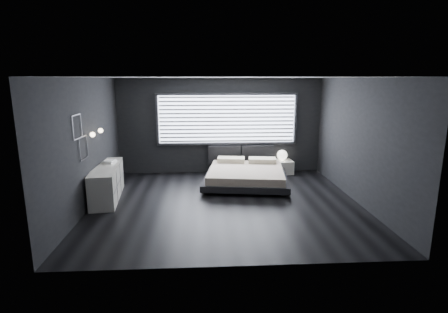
{
  "coord_description": "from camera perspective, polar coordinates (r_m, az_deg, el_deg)",
  "views": [
    {
      "loc": [
        -0.5,
        -7.52,
        2.77
      ],
      "look_at": [
        0.0,
        0.85,
        0.9
      ],
      "focal_mm": 28.0,
      "sensor_mm": 36.0,
      "label": 1
    }
  ],
  "objects": [
    {
      "name": "window",
      "position": [
        10.31,
        0.5,
        6.11
      ],
      "size": [
        4.14,
        0.09,
        1.52
      ],
      "color": "white",
      "rests_on": "ground"
    },
    {
      "name": "bed",
      "position": [
        9.37,
        3.59,
        -2.98
      ],
      "size": [
        2.45,
        2.36,
        0.56
      ],
      "color": "black",
      "rests_on": "ground"
    },
    {
      "name": "wall_art_upper",
      "position": [
        7.46,
        -22.85,
        4.49
      ],
      "size": [
        0.01,
        0.48,
        0.48
      ],
      "color": "#47474C",
      "rests_on": "ground"
    },
    {
      "name": "nightstand",
      "position": [
        10.6,
        9.22,
        -1.65
      ],
      "size": [
        0.71,
        0.6,
        0.39
      ],
      "primitive_type": "cube",
      "rotation": [
        0.0,
        0.0,
        0.07
      ],
      "color": "white",
      "rests_on": "ground"
    },
    {
      "name": "sconce_near",
      "position": [
        8.03,
        -20.69,
        3.37
      ],
      "size": [
        0.18,
        0.11,
        0.11
      ],
      "color": "silver",
      "rests_on": "ground"
    },
    {
      "name": "dresser",
      "position": [
        8.69,
        -18.52,
        -4.03
      ],
      "size": [
        0.75,
        1.98,
        0.77
      ],
      "color": "white",
      "rests_on": "ground"
    },
    {
      "name": "headboard",
      "position": [
        10.46,
        2.79,
        0.41
      ],
      "size": [
        1.96,
        0.16,
        0.52
      ],
      "color": "black",
      "rests_on": "ground"
    },
    {
      "name": "book_stack",
      "position": [
        8.94,
        -18.19,
        -0.77
      ],
      "size": [
        0.31,
        0.37,
        0.07
      ],
      "color": "white",
      "rests_on": "dresser"
    },
    {
      "name": "wall_art_lower",
      "position": [
        7.76,
        -21.96,
        1.33
      ],
      "size": [
        0.01,
        0.48,
        0.48
      ],
      "color": "#47474C",
      "rests_on": "ground"
    },
    {
      "name": "room",
      "position": [
        7.66,
        0.38,
        2.27
      ],
      "size": [
        6.04,
        6.0,
        2.8
      ],
      "color": "black",
      "rests_on": "ground"
    },
    {
      "name": "sconce_far",
      "position": [
        8.59,
        -19.53,
        4.02
      ],
      "size": [
        0.18,
        0.11,
        0.11
      ],
      "color": "silver",
      "rests_on": "ground"
    },
    {
      "name": "orb_lamp",
      "position": [
        10.57,
        9.47,
        0.24
      ],
      "size": [
        0.31,
        0.31,
        0.31
      ],
      "primitive_type": "sphere",
      "color": "white",
      "rests_on": "nightstand"
    }
  ]
}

